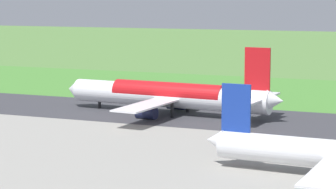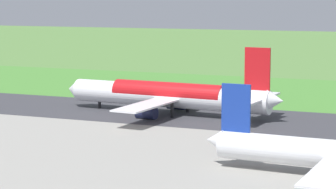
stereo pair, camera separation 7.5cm
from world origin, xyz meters
name	(u,v)px [view 1 (the left image)]	position (x,y,z in m)	size (l,w,h in m)	color
ground_plane	(155,113)	(0.00, 0.00, 0.00)	(800.00, 800.00, 0.00)	#547F3D
runway_asphalt	(155,113)	(0.00, 0.00, 0.03)	(600.00, 29.40, 0.06)	#38383D
apron_concrete	(44,156)	(0.00, 46.67, 0.03)	(440.00, 110.00, 0.05)	gray
grass_verge_foreground	(211,92)	(0.00, -39.15, 0.02)	(600.00, 80.00, 0.04)	#478534
airliner_main	(170,95)	(-3.57, 0.03, 4.35)	(54.15, 44.32, 15.88)	white
no_stopping_sign	(246,86)	(-8.87, -43.80, 1.64)	(0.60, 0.10, 2.78)	slate
traffic_cone_orange	(210,93)	(-1.08, -35.54, 0.28)	(0.40, 0.40, 0.55)	orange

